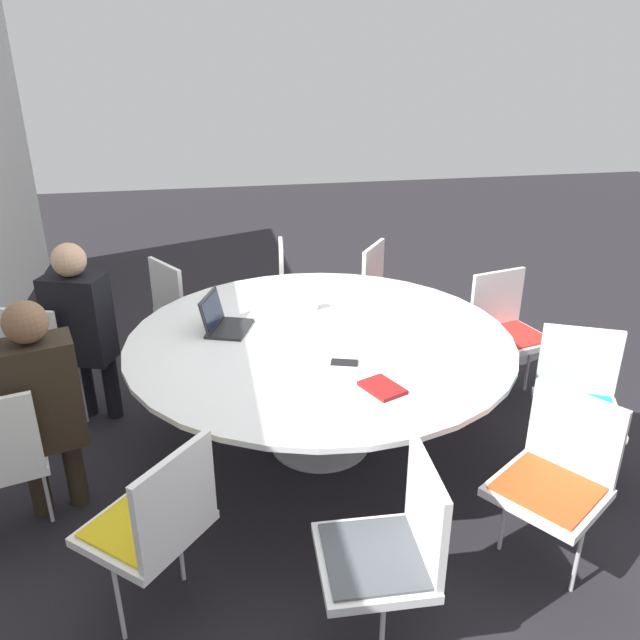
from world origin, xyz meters
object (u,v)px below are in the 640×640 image
object	(u,v)px
chair_4	(557,472)
laptop	(222,321)
chair_0	(43,354)
coffee_cup	(313,302)
spiral_notebook	(382,388)
chair_3	(391,544)
chair_2	(155,519)
chair_9	(184,305)
chair_6	(506,325)
person_0	(81,322)
person_1	(41,398)
chair_7	(388,290)
chair_8	(298,286)
cell_phone	(344,362)
chair_5	(577,395)

from	to	relation	value
chair_4	laptop	bearing A→B (deg)	12.14
chair_0	coffee_cup	bearing A→B (deg)	15.96
chair_4	spiral_notebook	bearing A→B (deg)	20.03
chair_3	coffee_cup	size ratio (longest dim) A/B	9.49
chair_2	chair_9	world-z (taller)	same
chair_0	chair_6	world-z (taller)	same
chair_4	person_0	bearing A→B (deg)	19.40
chair_3	chair_2	bearing A→B (deg)	73.52
person_0	person_1	size ratio (longest dim) A/B	1.00
chair_7	person_1	size ratio (longest dim) A/B	0.71
chair_0	chair_6	distance (m)	3.01
chair_4	chair_8	distance (m)	2.68
chair_0	cell_phone	world-z (taller)	chair_0
chair_4	coffee_cup	bearing A→B (deg)	-6.09
person_0	chair_2	bearing A→B (deg)	-52.82
chair_8	laptop	distance (m)	1.41
chair_5	spiral_notebook	xyz separation A→B (m)	(-0.10, 1.13, 0.23)
chair_8	person_1	bearing A→B (deg)	-33.64
chair_8	chair_3	bearing A→B (deg)	4.63
chair_2	person_0	xyz separation A→B (m)	(1.64, 0.50, 0.19)
chair_9	chair_7	bearing A→B (deg)	59.55
chair_2	chair_5	size ratio (longest dim) A/B	1.00
spiral_notebook	laptop	bearing A→B (deg)	40.10
chair_0	coffee_cup	world-z (taller)	chair_0
chair_5	person_1	xyz separation A→B (m)	(0.17, 2.75, 0.19)
spiral_notebook	chair_9	bearing A→B (deg)	27.70
chair_8	person_1	xyz separation A→B (m)	(-1.81, 1.53, 0.19)
chair_2	chair_9	size ratio (longest dim) A/B	1.00
laptop	cell_phone	world-z (taller)	laptop
chair_5	chair_6	distance (m)	0.95
chair_5	laptop	size ratio (longest dim) A/B	2.39
chair_0	chair_4	xyz separation A→B (m)	(-1.68, -2.49, 0.00)
person_1	coffee_cup	world-z (taller)	person_1
chair_4	cell_phone	distance (m)	1.14
person_0	laptop	size ratio (longest dim) A/B	3.36
chair_5	cell_phone	bearing A→B (deg)	16.48
chair_2	cell_phone	size ratio (longest dim) A/B	5.56
chair_6	chair_7	distance (m)	1.00
chair_5	chair_7	distance (m)	1.84
chair_0	chair_5	size ratio (longest dim) A/B	1.00
chair_2	chair_6	size ratio (longest dim) A/B	1.00
chair_4	cell_phone	xyz separation A→B (m)	(0.79, 0.79, 0.22)
person_0	chair_4	bearing A→B (deg)	-16.59
chair_2	laptop	xyz separation A→B (m)	(1.32, -0.34, 0.27)
chair_7	chair_3	bearing A→B (deg)	19.07
chair_2	coffee_cup	xyz separation A→B (m)	(1.52, -0.92, 0.26)
chair_6	chair_0	bearing A→B (deg)	-15.97
chair_3	chair_8	distance (m)	2.85
chair_0	chair_5	distance (m)	3.15
person_0	cell_phone	size ratio (longest dim) A/B	7.82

